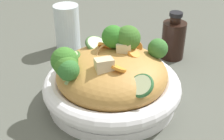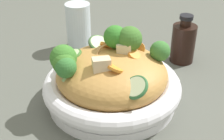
% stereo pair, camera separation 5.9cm
% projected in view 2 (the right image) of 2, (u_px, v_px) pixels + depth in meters
% --- Properties ---
extents(ground_plane, '(3.00, 3.00, 0.00)m').
position_uv_depth(ground_plane, '(112.00, 100.00, 0.63)').
color(ground_plane, '#50534B').
extents(serving_bowl, '(0.27, 0.27, 0.06)m').
position_uv_depth(serving_bowl, '(112.00, 89.00, 0.61)').
color(serving_bowl, white).
rests_on(serving_bowl, ground_plane).
extents(noodle_heap, '(0.21, 0.21, 0.10)m').
position_uv_depth(noodle_heap, '(112.00, 74.00, 0.60)').
color(noodle_heap, '#B78341').
rests_on(noodle_heap, serving_bowl).
extents(broccoli_florets, '(0.25, 0.11, 0.08)m').
position_uv_depth(broccoli_florets, '(100.00, 51.00, 0.57)').
color(broccoli_florets, '#99C071').
rests_on(broccoli_florets, serving_bowl).
extents(carrot_coins, '(0.16, 0.15, 0.04)m').
position_uv_depth(carrot_coins, '(111.00, 52.00, 0.59)').
color(carrot_coins, orange).
rests_on(carrot_coins, serving_bowl).
extents(zucchini_slices, '(0.14, 0.21, 0.04)m').
position_uv_depth(zucchini_slices, '(103.00, 60.00, 0.58)').
color(zucchini_slices, beige).
rests_on(zucchini_slices, serving_bowl).
extents(chicken_chunks, '(0.11, 0.12, 0.04)m').
position_uv_depth(chicken_chunks, '(119.00, 51.00, 0.59)').
color(chicken_chunks, beige).
rests_on(chicken_chunks, serving_bowl).
extents(soy_sauce_bottle, '(0.06, 0.06, 0.12)m').
position_uv_depth(soy_sauce_bottle, '(183.00, 42.00, 0.75)').
color(soy_sauce_bottle, black).
rests_on(soy_sauce_bottle, ground_plane).
extents(drinking_glass, '(0.06, 0.06, 0.12)m').
position_uv_depth(drinking_glass, '(78.00, 26.00, 0.81)').
color(drinking_glass, silver).
rests_on(drinking_glass, ground_plane).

